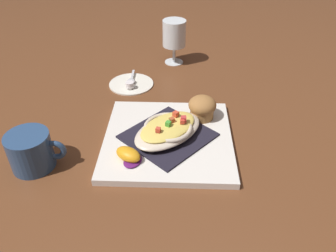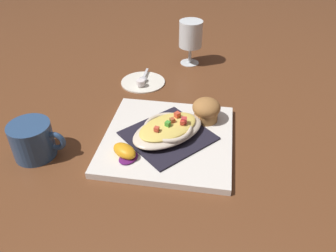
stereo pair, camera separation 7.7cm
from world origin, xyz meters
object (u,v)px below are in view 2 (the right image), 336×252
object	(u,v)px
gratin_dish	(168,129)
orange_garnish	(125,152)
muffin	(206,110)
coffee_mug	(34,142)
creamer_saucer	(143,82)
creamer_cup_0	(141,83)
square_plate	(168,139)
spoon	(143,78)
stemmed_glass	(191,36)

from	to	relation	value
gratin_dish	orange_garnish	world-z (taller)	gratin_dish
muffin	coffee_mug	world-z (taller)	coffee_mug
coffee_mug	creamer_saucer	xyz separation A→B (m)	(-0.20, -0.34, -0.03)
creamer_saucer	creamer_cup_0	xyz separation A→B (m)	(0.00, 0.03, 0.01)
square_plate	orange_garnish	world-z (taller)	orange_garnish
muffin	gratin_dish	bearing A→B (deg)	39.21
gratin_dish	muffin	distance (m)	0.12
muffin	orange_garnish	world-z (taller)	muffin
orange_garnish	spoon	xyz separation A→B (m)	(0.00, -0.36, -0.02)
muffin	stemmed_glass	size ratio (longest dim) A/B	0.48
gratin_dish	creamer_cup_0	world-z (taller)	gratin_dish
square_plate	stemmed_glass	size ratio (longest dim) A/B	2.07
orange_garnish	stemmed_glass	xyz separation A→B (m)	(-0.14, -0.50, 0.07)
square_plate	coffee_mug	bearing A→B (deg)	12.10
coffee_mug	creamer_saucer	size ratio (longest dim) A/B	0.92
stemmed_glass	spoon	distance (m)	0.21
gratin_dish	orange_garnish	xyz separation A→B (m)	(0.09, 0.07, -0.01)
square_plate	creamer_saucer	bearing A→B (deg)	-71.73
gratin_dish	square_plate	bearing A→B (deg)	15.80
orange_garnish	spoon	bearing A→B (deg)	-89.38
spoon	creamer_cup_0	bearing A→B (deg)	84.71
gratin_dish	orange_garnish	bearing A→B (deg)	40.18
square_plate	creamer_saucer	xyz separation A→B (m)	(0.09, -0.28, -0.00)
gratin_dish	stemmed_glass	bearing A→B (deg)	-96.41
creamer_saucer	spoon	xyz separation A→B (m)	(-0.00, -0.01, 0.01)
orange_garnish	spoon	world-z (taller)	orange_garnish
muffin	creamer_cup_0	distance (m)	0.26
creamer_saucer	creamer_cup_0	size ratio (longest dim) A/B	5.51
muffin	coffee_mug	bearing A→B (deg)	19.56
orange_garnish	stemmed_glass	world-z (taller)	stemmed_glass
gratin_dish	muffin	xyz separation A→B (m)	(-0.09, -0.07, 0.01)
square_plate	creamer_saucer	world-z (taller)	square_plate
orange_garnish	coffee_mug	world-z (taller)	coffee_mug
orange_garnish	coffee_mug	xyz separation A→B (m)	(0.20, -0.01, 0.01)
square_plate	muffin	size ratio (longest dim) A/B	4.30
muffin	spoon	size ratio (longest dim) A/B	0.79
stemmed_glass	creamer_cup_0	bearing A→B (deg)	50.59
gratin_dish	stemmed_glass	world-z (taller)	stemmed_glass
muffin	creamer_saucer	xyz separation A→B (m)	(0.18, -0.21, -0.04)
stemmed_glass	spoon	xyz separation A→B (m)	(0.14, 0.14, -0.08)
creamer_cup_0	gratin_dish	bearing A→B (deg)	110.85
spoon	muffin	bearing A→B (deg)	130.43
creamer_cup_0	muffin	bearing A→B (deg)	136.14
creamer_saucer	spoon	world-z (taller)	spoon
spoon	orange_garnish	bearing A→B (deg)	90.62
creamer_saucer	stemmed_glass	bearing A→B (deg)	-134.18
spoon	creamer_cup_0	xyz separation A→B (m)	(0.00, 0.04, 0.00)
coffee_mug	stemmed_glass	bearing A→B (deg)	-124.88
coffee_mug	muffin	bearing A→B (deg)	-160.44
gratin_dish	spoon	size ratio (longest dim) A/B	2.39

